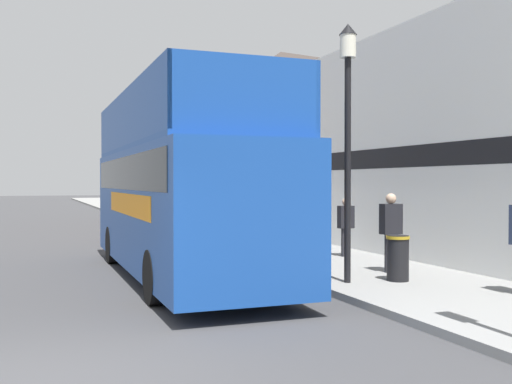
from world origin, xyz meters
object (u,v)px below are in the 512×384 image
parked_car_ahead_of_bus (152,224)px  pedestrian_third (346,221)px  lamp_post_nearest (348,106)px  lamp_post_second (217,134)px  litter_bin (398,257)px  pedestrian_second (391,225)px  tour_bus (180,196)px

parked_car_ahead_of_bus → pedestrian_third: pedestrian_third is taller
lamp_post_nearest → lamp_post_second: (-0.25, 7.95, 0.04)m
parked_car_ahead_of_bus → litter_bin: bearing=-74.3°
pedestrian_second → litter_bin: pedestrian_second is taller
tour_bus → lamp_post_second: lamp_post_second is taller
parked_car_ahead_of_bus → lamp_post_nearest: lamp_post_nearest is taller
parked_car_ahead_of_bus → pedestrian_third: size_ratio=2.63×
pedestrian_third → parked_car_ahead_of_bus: bearing=118.1°
parked_car_ahead_of_bus → pedestrian_second: pedestrian_second is taller
pedestrian_third → tour_bus: bearing=-169.3°
tour_bus → pedestrian_third: (4.79, 0.91, -0.75)m
tour_bus → lamp_post_nearest: bearing=-45.2°
tour_bus → litter_bin: (3.79, -2.98, -1.20)m
tour_bus → litter_bin: bearing=-37.8°
tour_bus → pedestrian_second: (4.31, -1.94, -0.64)m
tour_bus → lamp_post_second: (2.48, 5.16, 1.86)m
tour_bus → pedestrian_third: size_ratio=6.08×
pedestrian_third → lamp_post_nearest: (-2.06, -3.70, 2.56)m
lamp_post_second → pedestrian_third: bearing=-61.4°
tour_bus → pedestrian_second: 4.77m
pedestrian_third → litter_bin: size_ratio=1.70×
pedestrian_third → lamp_post_nearest: size_ratio=0.31×
lamp_post_nearest → lamp_post_second: lamp_post_second is taller
pedestrian_third → lamp_post_nearest: bearing=-119.2°
pedestrian_second → litter_bin: size_ratio=1.90×
lamp_post_nearest → litter_bin: (1.06, -0.19, -3.02)m
parked_car_ahead_of_bus → lamp_post_second: (1.51, -2.91, 3.04)m
tour_bus → litter_bin: tour_bus is taller
parked_car_ahead_of_bus → tour_bus: bearing=-95.4°
lamp_post_nearest → pedestrian_second: bearing=28.2°
pedestrian_third → litter_bin: bearing=-104.5°
pedestrian_third → lamp_post_second: bearing=118.6°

